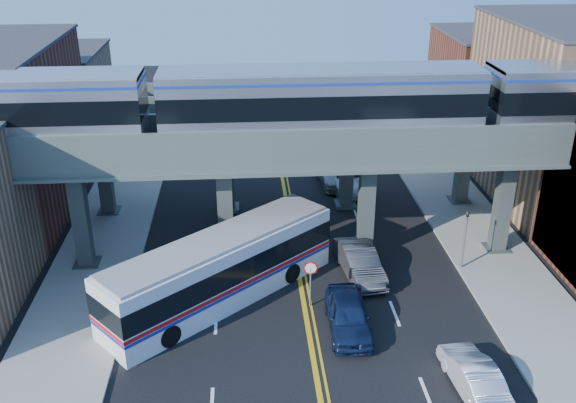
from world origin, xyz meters
The scene contains 18 objects.
ground centered at (0.00, 0.00, 0.00)m, with size 120.00×120.00×0.00m, color black.
sidewalk_west centered at (-11.50, 10.00, 0.08)m, with size 5.00×70.00×0.16m, color gray.
sidewalk_east centered at (11.50, 10.00, 0.08)m, with size 5.00×70.00×0.16m, color gray.
building_west_b centered at (-18.50, 16.00, 5.50)m, with size 8.00×14.00×11.00m, color brown.
building_west_c centered at (-18.50, 29.00, 4.00)m, with size 8.00×10.00×8.00m, color #A27654.
building_east_b centered at (18.50, 16.00, 6.00)m, with size 8.00×14.00×12.00m, color #A27654.
building_east_c centered at (18.50, 29.00, 4.50)m, with size 8.00×10.00×9.00m, color brown.
elevated_viaduct_near centered at (0.00, 8.00, 6.47)m, with size 52.00×3.60×7.40m.
elevated_viaduct_far centered at (0.00, 15.00, 6.47)m, with size 52.00×3.60×7.40m.
transit_train centered at (1.26, 8.00, 9.46)m, with size 52.08×3.27×3.82m.
stop_sign centered at (0.30, 3.00, 1.76)m, with size 0.76×0.09×2.63m.
traffic_signal centered at (9.20, 6.00, 2.30)m, with size 0.15×0.18×4.10m.
transit_bus centered at (-4.21, 3.99, 1.77)m, with size 12.09×10.98×3.45m.
car_lane_a centered at (1.90, 0.83, 0.83)m, with size 1.96×4.87×1.66m, color #101D3D.
car_lane_b centered at (3.35, 5.81, 0.82)m, with size 1.74×5.00×1.65m, color #333335.
car_lane_c centered at (4.68, 17.89, 0.75)m, with size 2.50×5.43×1.51m, color silver.
car_lane_d centered at (3.71, 19.24, 0.77)m, with size 2.16×5.31×1.54m, color #98989C.
car_parked_curb centered at (6.50, -3.72, 0.73)m, with size 1.54×4.42×1.46m, color #BABABF.
Camera 1 is at (-2.88, -24.65, 18.60)m, focal length 40.00 mm.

